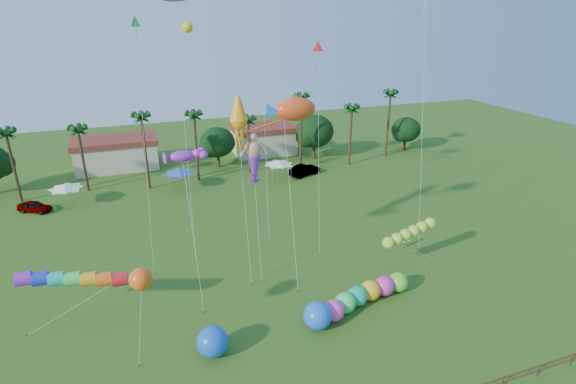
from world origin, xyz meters
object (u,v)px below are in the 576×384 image
object	(u,v)px
spectator_b	(406,241)
caterpillar_inflatable	(354,299)
blue_ball	(213,342)
car_a	(34,207)
car_b	(305,170)

from	to	relation	value
spectator_b	caterpillar_inflatable	size ratio (longest dim) A/B	0.15
caterpillar_inflatable	blue_ball	world-z (taller)	blue_ball
spectator_b	blue_ball	distance (m)	23.48
car_a	blue_ball	xyz separation A→B (m)	(15.75, -32.10, 0.44)
caterpillar_inflatable	car_b	bearing A→B (deg)	59.98
car_b	car_a	bearing A→B (deg)	69.19
spectator_b	caterpillar_inflatable	bearing A→B (deg)	-126.19
car_b	spectator_b	xyz separation A→B (m)	(1.42, -24.49, -0.03)
car_a	spectator_b	bearing A→B (deg)	-91.83
car_b	spectator_b	bearing A→B (deg)	160.82
car_b	blue_ball	xyz separation A→B (m)	(-20.39, -33.17, 0.30)
car_a	blue_ball	size ratio (longest dim) A/B	1.79
car_b	blue_ball	world-z (taller)	blue_ball
spectator_b	caterpillar_inflatable	xyz separation A→B (m)	(-9.90, -7.37, 0.14)
car_b	caterpillar_inflatable	bearing A→B (deg)	142.59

